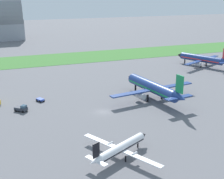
% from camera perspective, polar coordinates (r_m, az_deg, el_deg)
% --- Properties ---
extents(ground_plane, '(600.00, 600.00, 0.00)m').
position_cam_1_polar(ground_plane, '(89.48, -1.71, -4.15)').
color(ground_plane, slate).
extents(grass_taxiway_strip, '(360.00, 28.00, 0.08)m').
position_cam_1_polar(grass_taxiway_strip, '(160.41, -10.60, 5.48)').
color(grass_taxiway_strip, '#3D7533').
rests_on(grass_taxiway_strip, ground_plane).
extents(airplane_midfield_jet, '(30.51, 30.04, 10.81)m').
position_cam_1_polar(airplane_midfield_jet, '(99.32, 7.57, 0.33)').
color(airplane_midfield_jet, navy).
rests_on(airplane_midfield_jet, ground_plane).
extents(airplane_foreground_turboprop, '(16.41, 18.86, 6.18)m').
position_cam_1_polar(airplane_foreground_turboprop, '(65.42, 1.56, -10.67)').
color(airplane_foreground_turboprop, white).
rests_on(airplane_foreground_turboprop, ground_plane).
extents(airplane_parked_jet_far, '(25.46, 25.34, 9.60)m').
position_cam_1_polar(airplane_parked_jet_far, '(148.01, 16.22, 5.40)').
color(airplane_parked_jet_far, navy).
rests_on(airplane_parked_jet_far, ground_plane).
extents(baggage_cart_midfield, '(2.66, 2.92, 0.90)m').
position_cam_1_polar(baggage_cart_midfield, '(100.20, -13.03, -1.83)').
color(baggage_cart_midfield, '#334FB2').
rests_on(baggage_cart_midfield, ground_plane).
extents(pushback_tug_by_runway, '(3.90, 3.72, 1.95)m').
position_cam_1_polar(pushback_tug_by_runway, '(93.34, -16.27, -3.34)').
color(pushback_tug_by_runway, '#2D333D').
rests_on(pushback_tug_by_runway, ground_plane).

